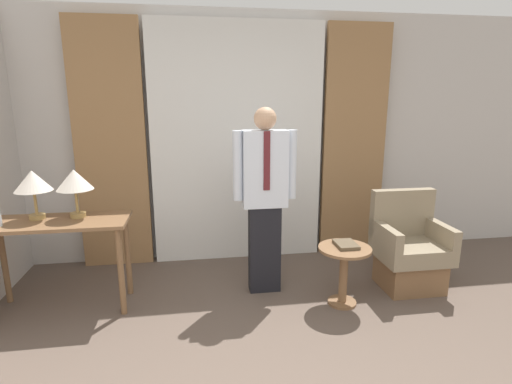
{
  "coord_description": "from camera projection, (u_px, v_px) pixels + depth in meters",
  "views": [
    {
      "loc": [
        -0.47,
        -1.4,
        1.8
      ],
      "look_at": [
        0.04,
        1.91,
        1.0
      ],
      "focal_mm": 28.0,
      "sensor_mm": 36.0,
      "label": 1
    }
  ],
  "objects": [
    {
      "name": "wall_back",
      "position": [
        237.0,
        138.0,
        4.45
      ],
      "size": [
        10.0,
        0.06,
        2.7
      ],
      "color": "beige",
      "rests_on": "ground_plane"
    },
    {
      "name": "curtain_sheer_center",
      "position": [
        238.0,
        145.0,
        4.34
      ],
      "size": [
        1.86,
        0.06,
        2.58
      ],
      "color": "white",
      "rests_on": "ground_plane"
    },
    {
      "name": "table_lamp_left",
      "position": [
        33.0,
        182.0,
        3.3
      ],
      "size": [
        0.3,
        0.3,
        0.42
      ],
      "color": "#9E7F47",
      "rests_on": "desk"
    },
    {
      "name": "person",
      "position": [
        265.0,
        194.0,
        3.62
      ],
      "size": [
        0.58,
        0.2,
        1.72
      ],
      "color": "black",
      "rests_on": "ground_plane"
    },
    {
      "name": "curtain_drape_left",
      "position": [
        111.0,
        147.0,
        4.14
      ],
      "size": [
        0.72,
        0.06,
        2.58
      ],
      "color": "#997047",
      "rests_on": "ground_plane"
    },
    {
      "name": "curtain_drape_right",
      "position": [
        354.0,
        143.0,
        4.53
      ],
      "size": [
        0.72,
        0.06,
        2.58
      ],
      "color": "#997047",
      "rests_on": "ground_plane"
    },
    {
      "name": "desk",
      "position": [
        57.0,
        236.0,
        3.35
      ],
      "size": [
        1.17,
        0.49,
        0.8
      ],
      "color": "brown",
      "rests_on": "ground_plane"
    },
    {
      "name": "armchair",
      "position": [
        409.0,
        252.0,
        3.83
      ],
      "size": [
        0.63,
        0.55,
        0.92
      ],
      "color": "brown",
      "rests_on": "ground_plane"
    },
    {
      "name": "side_table",
      "position": [
        344.0,
        266.0,
        3.49
      ],
      "size": [
        0.46,
        0.46,
        0.53
      ],
      "color": "brown",
      "rests_on": "ground_plane"
    },
    {
      "name": "table_lamp_right",
      "position": [
        74.0,
        181.0,
        3.35
      ],
      "size": [
        0.3,
        0.3,
        0.42
      ],
      "color": "#9E7F47",
      "rests_on": "desk"
    },
    {
      "name": "book",
      "position": [
        346.0,
        244.0,
        3.47
      ],
      "size": [
        0.17,
        0.23,
        0.03
      ],
      "color": "brown",
      "rests_on": "side_table"
    }
  ]
}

